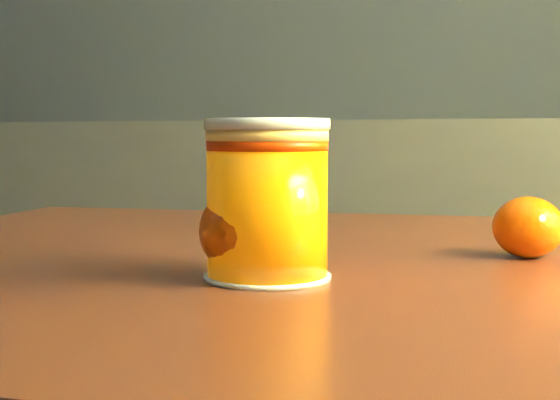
% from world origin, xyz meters
% --- Properties ---
extents(kitchen_counter, '(3.15, 0.60, 0.90)m').
position_xyz_m(kitchen_counter, '(0.00, 1.45, 0.45)').
color(kitchen_counter, '#46464B').
rests_on(kitchen_counter, ground).
extents(table, '(1.10, 0.83, 0.77)m').
position_xyz_m(table, '(0.78, 0.01, 0.67)').
color(table, '#5E2917').
rests_on(table, ground).
extents(juice_glass, '(0.09, 0.09, 0.11)m').
position_xyz_m(juice_glass, '(0.70, -0.10, 0.82)').
color(juice_glass, orange).
rests_on(juice_glass, table).
extents(orange_front, '(0.08, 0.08, 0.07)m').
position_xyz_m(orange_front, '(0.69, -0.10, 0.80)').
color(orange_front, '#DE5004').
rests_on(orange_front, table).
extents(orange_back, '(0.06, 0.06, 0.05)m').
position_xyz_m(orange_back, '(0.87, 0.06, 0.79)').
color(orange_back, '#DE5004').
rests_on(orange_back, table).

